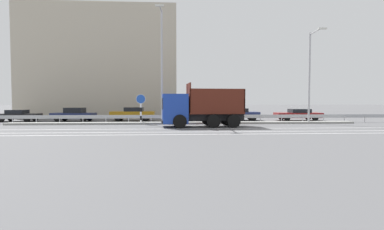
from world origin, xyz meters
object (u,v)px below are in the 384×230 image
Objects in this scene: parked_car_5 at (240,114)px; street_lamp_2 at (310,72)px; parked_car_2 at (74,114)px; parked_car_1 at (18,115)px; median_road_sign at (141,108)px; street_lamp_1 at (162,62)px; parked_car_6 at (298,114)px; parked_car_4 at (189,114)px; parked_car_3 at (133,114)px; dump_truck at (192,110)px.

street_lamp_2 is at bearing 49.16° from parked_car_5.
parked_car_1 is at bearing 94.13° from parked_car_2.
street_lamp_2 is 23.30m from parked_car_2.
street_lamp_1 is (1.87, -0.20, 4.07)m from median_road_sign.
parked_car_2 is (-9.05, 4.45, -4.82)m from street_lamp_1.
parked_car_6 is at bearing 88.21° from parked_car_5.
parked_car_5 is at bearing 135.70° from street_lamp_2.
street_lamp_2 is 1.90× the size of parked_car_4.
parked_car_3 is (-16.58, 4.90, -3.93)m from street_lamp_2.
street_lamp_2 is 2.11× the size of parked_car_5.
street_lamp_1 reaches higher than median_road_sign.
dump_truck reaches higher than parked_car_1.
street_lamp_1 is at bearing 108.71° from parked_car_6.
dump_truck is 1.55× the size of parked_car_2.
street_lamp_1 is 1.22× the size of street_lamp_2.
median_road_sign is 0.68× the size of parked_car_5.
parked_car_3 is at bearing 105.90° from median_road_sign.
dump_truck reaches higher than parked_car_6.
median_road_sign is 4.71m from parked_car_3.
street_lamp_2 reaches higher than dump_truck.
parked_car_5 is at bearing 24.93° from median_road_sign.
parked_car_2 is (-7.18, 4.25, -0.74)m from median_road_sign.
parked_car_6 is at bearing -86.10° from parked_car_2.
median_road_sign is at bearing -61.61° from parked_car_5.
parked_car_5 is at bearing 86.64° from parked_car_6.
parked_car_6 is (11.84, 7.16, -0.67)m from dump_truck.
parked_car_3 is at bearing 163.54° from street_lamp_2.
median_road_sign reaches higher than parked_car_4.
dump_truck is 1.63× the size of parked_car_1.
parked_car_6 is (14.31, 4.33, -4.87)m from street_lamp_1.
street_lamp_2 reaches higher than parked_car_2.
street_lamp_1 reaches higher than parked_car_5.
parked_car_1 is 0.94× the size of parked_car_4.
parked_car_5 is at bearing -88.32° from parked_car_3.
parked_car_5 is (11.35, 0.20, -0.05)m from parked_car_3.
median_road_sign is 0.65× the size of parked_car_1.
street_lamp_1 is 2.56× the size of parked_car_5.
parked_car_4 is 0.90× the size of parked_car_6.
street_lamp_2 is (13.43, -0.21, -0.85)m from street_lamp_1.
street_lamp_2 is at bearing -119.24° from parked_car_4.
parked_car_2 is 0.95× the size of parked_car_3.
street_lamp_1 is 2.46× the size of parked_car_1.
parked_car_1 is at bearing -85.45° from parked_car_5.
parked_car_2 is at bearing 91.59° from parked_car_6.
dump_truck is 1.53× the size of parked_car_4.
median_road_sign is (-4.35, 3.04, 0.13)m from dump_truck.
parked_car_3 is 1.04× the size of parked_car_4.
street_lamp_2 is at bearing -80.14° from dump_truck.
street_lamp_2 is at bearing 82.71° from parked_car_1.
dump_truck is at bearing -142.54° from parked_car_3.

